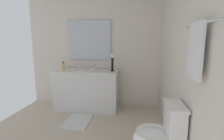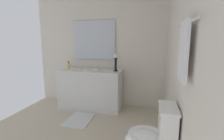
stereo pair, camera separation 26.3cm
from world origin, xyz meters
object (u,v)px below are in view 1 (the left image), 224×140
(towel_bar, at_px, (200,24))
(soap_bottle, at_px, (63,66))
(mirror, at_px, (89,40))
(bath_mat, at_px, (78,121))
(sink_basin, at_px, (86,72))
(toilet, at_px, (159,136))
(towel_near_vanity, at_px, (195,51))
(vanity_cabinet, at_px, (87,89))
(candle_holder_tall, at_px, (112,62))

(towel_bar, bearing_deg, soap_bottle, -131.92)
(mirror, bearing_deg, bath_mat, 0.00)
(sink_basin, distance_m, bath_mat, 1.00)
(toilet, xyz_separation_m, towel_near_vanity, (0.29, 0.20, 0.97))
(vanity_cabinet, distance_m, soap_bottle, 0.70)
(vanity_cabinet, relative_size, candle_holder_tall, 3.84)
(vanity_cabinet, height_order, toilet, vanity_cabinet)
(candle_holder_tall, bearing_deg, vanity_cabinet, -91.39)
(candle_holder_tall, xyz_separation_m, toilet, (1.50, 0.73, -0.65))
(vanity_cabinet, xyz_separation_m, towel_bar, (1.80, 1.50, 1.14))
(mirror, bearing_deg, candle_holder_tall, 61.90)
(soap_bottle, xyz_separation_m, toilet, (1.50, 1.78, -0.54))
(toilet, height_order, towel_bar, towel_bar)
(towel_near_vanity, bearing_deg, bath_mat, -128.48)
(mirror, bearing_deg, towel_bar, 35.76)
(towel_near_vanity, bearing_deg, soap_bottle, -132.18)
(mirror, height_order, toilet, mirror)
(candle_holder_tall, relative_size, towel_near_vanity, 0.73)
(soap_bottle, xyz_separation_m, bath_mat, (0.62, 0.50, -0.90))
(vanity_cabinet, bearing_deg, candle_holder_tall, 88.61)
(soap_bottle, xyz_separation_m, towel_near_vanity, (1.79, 1.98, 0.43))
(sink_basin, relative_size, soap_bottle, 2.23)
(towel_bar, distance_m, bath_mat, 2.46)
(bath_mat, bearing_deg, towel_bar, 51.86)
(sink_basin, relative_size, bath_mat, 0.67)
(mirror, height_order, towel_bar, mirror)
(candle_holder_tall, height_order, soap_bottle, candle_holder_tall)
(sink_basin, distance_m, soap_bottle, 0.51)
(toilet, bearing_deg, soap_bottle, -130.22)
(candle_holder_tall, xyz_separation_m, bath_mat, (0.61, -0.55, -1.01))
(sink_basin, bearing_deg, vanity_cabinet, -90.00)
(soap_bottle, bearing_deg, candle_holder_tall, 89.75)
(vanity_cabinet, xyz_separation_m, candle_holder_tall, (0.01, 0.55, 0.60))
(candle_holder_tall, bearing_deg, soap_bottle, -90.25)
(candle_holder_tall, bearing_deg, mirror, -118.10)
(mirror, xyz_separation_m, toilet, (1.79, 1.28, -1.09))
(soap_bottle, relative_size, towel_near_vanity, 0.38)
(vanity_cabinet, height_order, candle_holder_tall, candle_holder_tall)
(vanity_cabinet, bearing_deg, mirror, 179.99)
(sink_basin, bearing_deg, soap_bottle, -89.00)
(bath_mat, bearing_deg, vanity_cabinet, -180.00)
(toilet, distance_m, towel_bar, 1.24)
(soap_bottle, height_order, towel_bar, towel_bar)
(soap_bottle, relative_size, toilet, 0.24)
(candle_holder_tall, distance_m, bath_mat, 1.30)
(candle_holder_tall, distance_m, towel_near_vanity, 2.04)
(candle_holder_tall, xyz_separation_m, soap_bottle, (-0.00, -1.05, -0.11))
(vanity_cabinet, xyz_separation_m, bath_mat, (0.62, 0.00, -0.41))
(vanity_cabinet, xyz_separation_m, toilet, (1.51, 1.28, -0.05))
(candle_holder_tall, distance_m, toilet, 1.79)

